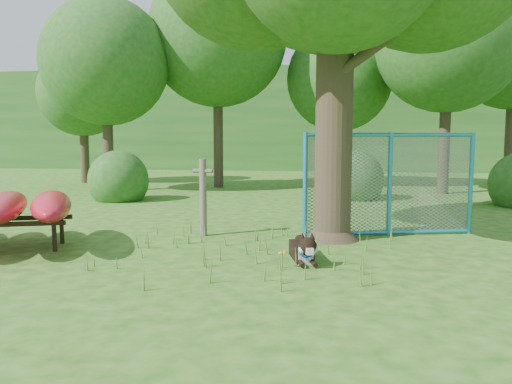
# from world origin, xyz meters

# --- Properties ---
(ground) EXTENTS (80.00, 80.00, 0.00)m
(ground) POSITION_xyz_m (0.00, 0.00, 0.00)
(ground) COLOR #245511
(ground) RESTS_ON ground
(wooden_post) EXTENTS (0.40, 0.15, 1.46)m
(wooden_post) POSITION_xyz_m (-1.03, 2.55, 0.77)
(wooden_post) COLOR brown
(wooden_post) RESTS_ON ground
(husky_dog) EXTENTS (0.50, 1.13, 0.51)m
(husky_dog) POSITION_xyz_m (0.99, 0.81, 0.18)
(husky_dog) COLOR black
(husky_dog) RESTS_ON ground
(fence_section) EXTENTS (3.25, 0.99, 3.26)m
(fence_section) POSITION_xyz_m (2.45, 3.15, 0.98)
(fence_section) COLOR teal
(fence_section) RESTS_ON ground
(wildflower_clump) EXTENTS (0.12, 0.10, 0.25)m
(wildflower_clump) POSITION_xyz_m (0.71, 0.39, 0.20)
(wildflower_clump) COLOR #50822A
(wildflower_clump) RESTS_ON ground
(bg_tree_a) EXTENTS (4.40, 4.40, 6.70)m
(bg_tree_a) POSITION_xyz_m (-6.50, 10.00, 4.48)
(bg_tree_a) COLOR #32271B
(bg_tree_a) RESTS_ON ground
(bg_tree_b) EXTENTS (5.20, 5.20, 8.22)m
(bg_tree_b) POSITION_xyz_m (-3.00, 12.00, 5.61)
(bg_tree_b) COLOR #32271B
(bg_tree_b) RESTS_ON ground
(bg_tree_c) EXTENTS (4.00, 4.00, 6.12)m
(bg_tree_c) POSITION_xyz_m (1.50, 13.00, 4.11)
(bg_tree_c) COLOR #32271B
(bg_tree_c) RESTS_ON ground
(bg_tree_d) EXTENTS (4.80, 4.80, 7.50)m
(bg_tree_d) POSITION_xyz_m (5.00, 11.00, 5.08)
(bg_tree_d) COLOR #32271B
(bg_tree_d) RESTS_ON ground
(bg_tree_f) EXTENTS (3.60, 3.60, 5.55)m
(bg_tree_f) POSITION_xyz_m (-9.00, 13.00, 3.73)
(bg_tree_f) COLOR #32271B
(bg_tree_f) RESTS_ON ground
(shrub_left) EXTENTS (1.80, 1.80, 1.80)m
(shrub_left) POSITION_xyz_m (-5.00, 7.50, 0.00)
(shrub_left) COLOR #21541B
(shrub_left) RESTS_ON ground
(shrub_mid) EXTENTS (1.80, 1.80, 1.80)m
(shrub_mid) POSITION_xyz_m (2.00, 9.00, 0.00)
(shrub_mid) COLOR #21541B
(shrub_mid) RESTS_ON ground
(wooded_hillside) EXTENTS (80.00, 12.00, 6.00)m
(wooded_hillside) POSITION_xyz_m (0.00, 28.00, 3.00)
(wooded_hillside) COLOR #21541B
(wooded_hillside) RESTS_ON ground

